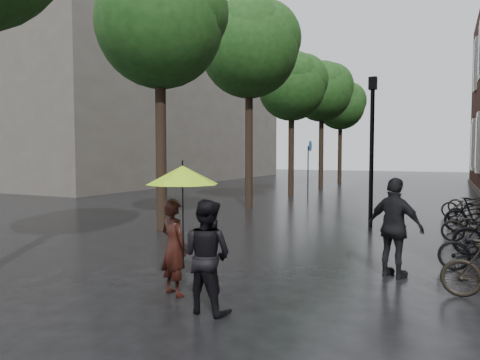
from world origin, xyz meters
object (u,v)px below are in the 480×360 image
Objects in this scene: parked_bicycles at (478,222)px; lamp_post at (372,137)px; person_black at (207,256)px; person_burgundy at (174,247)px; pedestrian_walking at (395,228)px.

parked_bicycles is 2.54× the size of lamp_post.
lamp_post reaches higher than person_black.
person_burgundy is at bearing -21.84° from person_black.
person_burgundy is 0.13× the size of parked_bicycles.
person_black is 3.80m from pedestrian_walking.
person_black is at bearing 173.99° from person_burgundy.
pedestrian_walking is at bearing -77.05° from lamp_post.
parked_bicycles is at bearing -102.32° from person_burgundy.
pedestrian_walking is at bearing -122.34° from person_black.
parked_bicycles is 3.81m from lamp_post.
person_black is 0.88× the size of pedestrian_walking.
person_burgundy is 0.96× the size of person_black.
parked_bicycles is at bearing -111.98° from person_black.
person_black is 8.85m from parked_bicycles.
person_burgundy is at bearing -122.57° from parked_bicycles.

